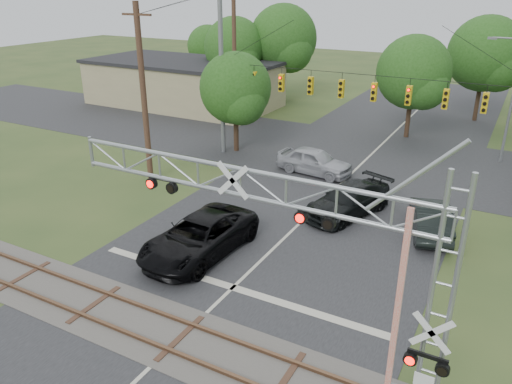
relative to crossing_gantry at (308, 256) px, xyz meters
The scene contains 14 objects.
ground 6.86m from the crossing_gantry, 160.79° to the right, with size 160.00×160.00×0.00m, color #344921.
road_main 10.69m from the crossing_gantry, 119.28° to the left, with size 14.00×90.00×0.02m, color #242527.
road_cross 23.33m from the crossing_gantry, 101.85° to the left, with size 90.00×12.00×0.02m, color #242527.
railroad_track 6.65m from the crossing_gantry, behind, with size 90.00×3.20×0.17m.
crossing_gantry is the anchor object (origin of this frame).
traffic_signal_span 18.78m from the crossing_gantry, 101.80° to the left, with size 19.34×0.36×11.50m.
pickup_black 10.01m from the crossing_gantry, 143.34° to the left, with size 2.86×6.20×1.72m, color black.
car_dark 13.61m from the crossing_gantry, 103.11° to the left, with size 2.22×5.45×1.58m, color black.
sedan_silver 19.13m from the crossing_gantry, 111.38° to the left, with size 1.95×4.85×1.65m, color #A4A5AB.
suv_dark 13.21m from the crossing_gantry, 84.51° to the left, with size 1.64×4.69×1.55m, color black.
commercial_building 39.02m from the crossing_gantry, 131.20° to the left, with size 18.54×9.63×4.31m.
streetlight 25.77m from the crossing_gantry, 82.74° to the left, with size 2.19×0.23×8.21m.
utility_poles 21.80m from the crossing_gantry, 95.19° to the left, with size 27.36×27.86×13.56m.
treeline 31.45m from the crossing_gantry, 96.96° to the left, with size 54.44×25.59×9.45m.
Camera 1 is at (8.86, -8.84, 11.25)m, focal length 35.00 mm.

